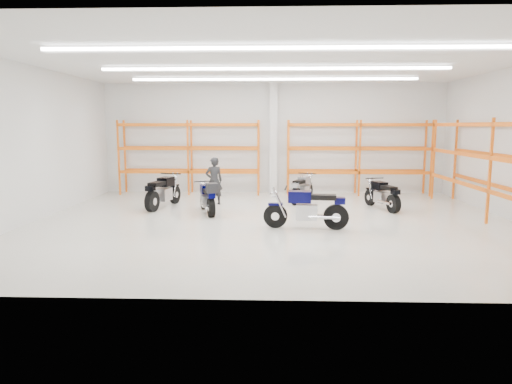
{
  "coord_description": "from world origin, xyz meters",
  "views": [
    {
      "loc": [
        -0.06,
        -12.99,
        2.77
      ],
      "look_at": [
        -0.53,
        0.5,
        0.81
      ],
      "focal_mm": 32.0,
      "sensor_mm": 36.0,
      "label": 1
    }
  ],
  "objects_px": {
    "motorcycle_back_d": "(383,196)",
    "structural_column": "(273,139)",
    "motorcycle_back_b": "(208,198)",
    "standing_man": "(214,181)",
    "motorcycle_back_a": "(162,193)",
    "motorcycle_main": "(310,209)",
    "motorcycle_back_c": "(302,189)"
  },
  "relations": [
    {
      "from": "motorcycle_back_a",
      "to": "standing_man",
      "type": "distance_m",
      "value": 1.87
    },
    {
      "from": "motorcycle_back_d",
      "to": "standing_man",
      "type": "distance_m",
      "value": 5.81
    },
    {
      "from": "motorcycle_back_c",
      "to": "motorcycle_back_d",
      "type": "bearing_deg",
      "value": -28.73
    },
    {
      "from": "motorcycle_back_b",
      "to": "motorcycle_back_d",
      "type": "bearing_deg",
      "value": 9.51
    },
    {
      "from": "motorcycle_back_b",
      "to": "structural_column",
      "type": "bearing_deg",
      "value": 66.03
    },
    {
      "from": "motorcycle_main",
      "to": "standing_man",
      "type": "height_order",
      "value": "standing_man"
    },
    {
      "from": "motorcycle_back_a",
      "to": "standing_man",
      "type": "bearing_deg",
      "value": 25.41
    },
    {
      "from": "motorcycle_main",
      "to": "motorcycle_back_b",
      "type": "distance_m",
      "value": 3.63
    },
    {
      "from": "motorcycle_back_d",
      "to": "motorcycle_main",
      "type": "bearing_deg",
      "value": -132.36
    },
    {
      "from": "motorcycle_main",
      "to": "motorcycle_back_d",
      "type": "relative_size",
      "value": 1.16
    },
    {
      "from": "motorcycle_back_a",
      "to": "standing_man",
      "type": "height_order",
      "value": "standing_man"
    },
    {
      "from": "standing_man",
      "to": "structural_column",
      "type": "height_order",
      "value": "structural_column"
    },
    {
      "from": "motorcycle_back_b",
      "to": "standing_man",
      "type": "xyz_separation_m",
      "value": [
        -0.03,
        1.79,
        0.33
      ]
    },
    {
      "from": "motorcycle_back_a",
      "to": "motorcycle_back_c",
      "type": "relative_size",
      "value": 1.16
    },
    {
      "from": "motorcycle_main",
      "to": "standing_man",
      "type": "xyz_separation_m",
      "value": [
        -3.07,
        3.76,
        0.31
      ]
    },
    {
      "from": "motorcycle_back_b",
      "to": "standing_man",
      "type": "relative_size",
      "value": 1.21
    },
    {
      "from": "motorcycle_main",
      "to": "standing_man",
      "type": "relative_size",
      "value": 1.37
    },
    {
      "from": "motorcycle_back_b",
      "to": "structural_column",
      "type": "xyz_separation_m",
      "value": [
        2.07,
        4.67,
        1.74
      ]
    },
    {
      "from": "motorcycle_back_d",
      "to": "structural_column",
      "type": "height_order",
      "value": "structural_column"
    },
    {
      "from": "standing_man",
      "to": "structural_column",
      "type": "distance_m",
      "value": 3.83
    },
    {
      "from": "motorcycle_main",
      "to": "motorcycle_back_d",
      "type": "distance_m",
      "value": 3.96
    },
    {
      "from": "motorcycle_back_d",
      "to": "structural_column",
      "type": "bearing_deg",
      "value": 134.46
    },
    {
      "from": "structural_column",
      "to": "motorcycle_back_b",
      "type": "bearing_deg",
      "value": -113.97
    },
    {
      "from": "motorcycle_back_a",
      "to": "motorcycle_main",
      "type": "bearing_deg",
      "value": -32.11
    },
    {
      "from": "motorcycle_back_c",
      "to": "standing_man",
      "type": "height_order",
      "value": "standing_man"
    },
    {
      "from": "motorcycle_back_b",
      "to": "standing_man",
      "type": "bearing_deg",
      "value": 90.8
    },
    {
      "from": "motorcycle_back_a",
      "to": "standing_man",
      "type": "relative_size",
      "value": 1.35
    },
    {
      "from": "motorcycle_back_b",
      "to": "motorcycle_back_a",
      "type": "bearing_deg",
      "value": 149.37
    },
    {
      "from": "motorcycle_back_c",
      "to": "structural_column",
      "type": "relative_size",
      "value": 0.44
    },
    {
      "from": "structural_column",
      "to": "motorcycle_back_d",
      "type": "bearing_deg",
      "value": -45.54
    },
    {
      "from": "motorcycle_back_a",
      "to": "structural_column",
      "type": "relative_size",
      "value": 0.5
    },
    {
      "from": "standing_man",
      "to": "motorcycle_back_d",
      "type": "bearing_deg",
      "value": 149.94
    }
  ]
}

